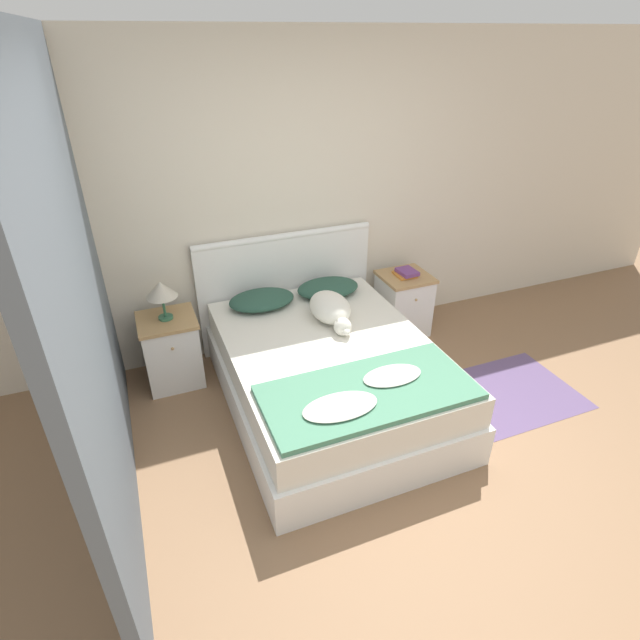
{
  "coord_description": "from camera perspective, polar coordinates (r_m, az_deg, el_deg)",
  "views": [
    {
      "loc": [
        -1.21,
        -1.72,
        2.5
      ],
      "look_at": [
        -0.02,
        1.25,
        0.64
      ],
      "focal_mm": 28.0,
      "sensor_mm": 36.0,
      "label": 1
    }
  ],
  "objects": [
    {
      "name": "book_stack",
      "position": [
        4.58,
        9.82,
        5.33
      ],
      "size": [
        0.18,
        0.2,
        0.05
      ],
      "color": "orange",
      "rests_on": "nightstand_right"
    },
    {
      "name": "headboard",
      "position": [
        4.41,
        -3.9,
        3.77
      ],
      "size": [
        1.55,
        0.06,
        1.04
      ],
      "color": "white",
      "rests_on": "ground_plane"
    },
    {
      "name": "wall_back",
      "position": [
        4.21,
        -4.34,
        13.21
      ],
      "size": [
        9.0,
        0.06,
        2.55
      ],
      "color": "beige",
      "rests_on": "ground_plane"
    },
    {
      "name": "pillow_right",
      "position": [
        4.26,
        0.91,
        3.69
      ],
      "size": [
        0.54,
        0.37,
        0.12
      ],
      "color": "#284C3D",
      "rests_on": "bed"
    },
    {
      "name": "nightstand_left",
      "position": [
        4.15,
        -16.59,
        -3.32
      ],
      "size": [
        0.44,
        0.43,
        0.58
      ],
      "color": "white",
      "rests_on": "ground_plane"
    },
    {
      "name": "wall_side_left",
      "position": [
        3.04,
        -25.25,
        3.41
      ],
      "size": [
        0.06,
        3.1,
        2.55
      ],
      "color": "slate",
      "rests_on": "ground_plane"
    },
    {
      "name": "pillow_left",
      "position": [
        4.1,
        -6.68,
        2.31
      ],
      "size": [
        0.54,
        0.37,
        0.12
      ],
      "color": "#284C3D",
      "rests_on": "bed"
    },
    {
      "name": "ground_plane",
      "position": [
        3.26,
        9.07,
        -20.34
      ],
      "size": [
        16.0,
        16.0,
        0.0
      ],
      "primitive_type": "plane",
      "color": "#896647"
    },
    {
      "name": "bed",
      "position": [
        3.75,
        1.12,
        -6.34
      ],
      "size": [
        1.47,
        1.95,
        0.54
      ],
      "color": "white",
      "rests_on": "ground_plane"
    },
    {
      "name": "rug",
      "position": [
        4.26,
        20.43,
        -7.9
      ],
      "size": [
        1.11,
        0.81,
        0.0
      ],
      "color": "#604C75",
      "rests_on": "ground_plane"
    },
    {
      "name": "table_lamp",
      "position": [
        3.9,
        -17.72,
        3.21
      ],
      "size": [
        0.23,
        0.23,
        0.31
      ],
      "color": "#336B4C",
      "rests_on": "nightstand_left"
    },
    {
      "name": "dog",
      "position": [
        3.85,
        1.26,
        1.28
      ],
      "size": [
        0.3,
        0.62,
        0.21
      ],
      "color": "silver",
      "rests_on": "bed"
    },
    {
      "name": "quilt",
      "position": [
        3.13,
        5.44,
        -8.23
      ],
      "size": [
        1.34,
        0.63,
        0.07
      ],
      "color": "#4C8466",
      "rests_on": "bed"
    },
    {
      "name": "nightstand_right",
      "position": [
        4.72,
        9.47,
        1.87
      ],
      "size": [
        0.44,
        0.43,
        0.58
      ],
      "color": "white",
      "rests_on": "ground_plane"
    }
  ]
}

